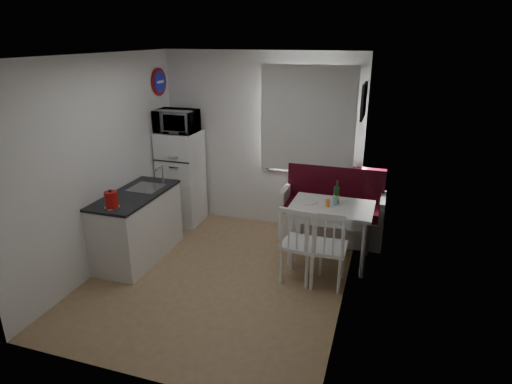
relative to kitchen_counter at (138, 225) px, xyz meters
The scene contains 22 objects.
floor 1.29m from the kitchen_counter, ahead, with size 3.00×3.50×0.02m, color #93744E.
ceiling 2.46m from the kitchen_counter, ahead, with size 3.00×3.50×0.02m, color white.
wall_back 2.17m from the kitchen_counter, 53.04° to the left, with size 3.00×0.02×2.60m, color white.
wall_front 2.41m from the kitchen_counter, 57.81° to the right, with size 3.00×0.02×2.60m, color white.
wall_left 0.91m from the kitchen_counter, 152.61° to the right, with size 0.02×3.50×2.60m, color white.
wall_right 2.83m from the kitchen_counter, ahead, with size 0.02×3.50×2.60m, color white.
window 2.72m from the kitchen_counter, 39.47° to the left, with size 1.22×0.06×1.47m, color white.
curtain 2.71m from the kitchen_counter, 38.19° to the left, with size 1.35×0.02×1.50m, color silver.
kitchen_counter is the anchor object (origin of this frame).
wall_sign 2.15m from the kitchen_counter, 101.80° to the left, with size 0.40×0.40×0.03m, color #1C23AB.
picture_frame 3.25m from the kitchen_counter, 19.45° to the left, with size 0.04×0.52×0.42m, color black.
bench 2.71m from the kitchen_counter, 30.10° to the left, with size 1.45×0.56×1.04m.
dining_table 2.52m from the kitchen_counter, 15.40° to the left, with size 1.04×0.74×0.77m.
chair_left 2.17m from the kitchen_counter, ahead, with size 0.51×0.49×0.53m.
chair_right 2.45m from the kitchen_counter, ahead, with size 0.47×0.45×0.53m.
fridge 1.27m from the kitchen_counter, 89.10° to the left, with size 0.58×0.58×1.44m, color white.
microwave 1.66m from the kitchen_counter, 89.06° to the left, with size 0.60×0.40×0.33m, color white.
kettle 0.78m from the kitchen_counter, 84.72° to the right, with size 0.17×0.17×0.23m, color #AB0F0D.
wine_bottle 2.61m from the kitchen_counter, 17.35° to the left, with size 0.08×0.08×0.30m, color #143F1B, non-canonical shape.
drinking_glass_orange 2.47m from the kitchen_counter, 14.58° to the left, with size 0.05×0.05×0.09m, color orange.
drinking_glass_blue 2.58m from the kitchen_counter, 16.28° to the left, with size 0.06×0.06×0.10m, color #7EB5D7.
plate 2.25m from the kitchen_counter, 17.95° to the left, with size 0.22×0.22×0.02m, color white.
Camera 1 is at (1.82, -4.23, 2.79)m, focal length 30.00 mm.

